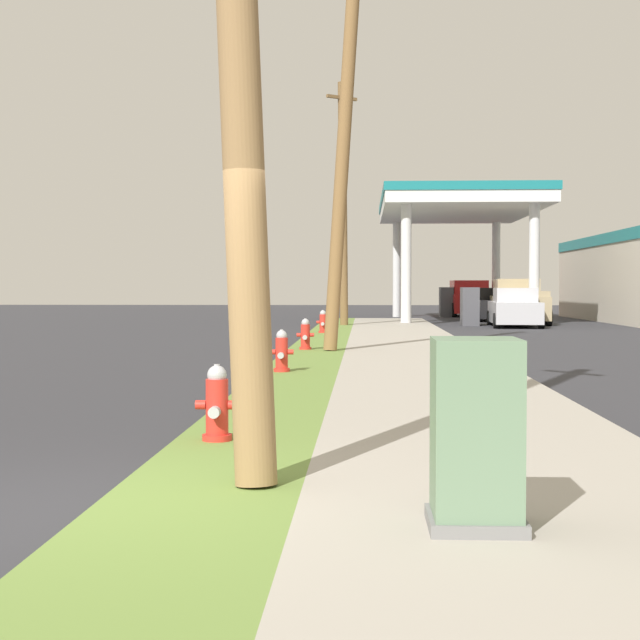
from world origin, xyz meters
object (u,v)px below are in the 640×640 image
object	(u,v)px
utility_pole_midground	(344,129)
car_black_by_near_pump	(491,306)
utility_cabinet	(476,440)
car_silver_by_far_pump	(515,309)
fire_hydrant_second	(282,353)
truck_tan_on_apron	(519,303)
fire_hydrant_nearest	(217,407)
truck_red_at_forecourt	(466,300)
utility_pole_background	(343,202)
fire_hydrant_third	(305,336)
fire_hydrant_fourth	(323,323)

from	to	relation	value
utility_pole_midground	car_black_by_near_pump	world-z (taller)	utility_pole_midground
utility_cabinet	car_silver_by_far_pump	bearing A→B (deg)	80.93
fire_hydrant_second	truck_tan_on_apron	size ratio (longest dim) A/B	0.14
fire_hydrant_nearest	utility_cabinet	bearing A→B (deg)	-57.45
truck_red_at_forecourt	truck_tan_on_apron	distance (m)	11.23
utility_pole_background	utility_cabinet	size ratio (longest dim) A/B	8.05
fire_hydrant_third	utility_pole_midground	xyz separation A→B (m)	(0.94, -0.16, 4.89)
car_silver_by_far_pump	fire_hydrant_third	bearing A→B (deg)	-114.46
fire_hydrant_fourth	fire_hydrant_nearest	bearing A→B (deg)	-90.19
fire_hydrant_second	utility_cabinet	world-z (taller)	utility_cabinet
truck_tan_on_apron	fire_hydrant_third	bearing A→B (deg)	-112.46
fire_hydrant_fourth	utility_pole_midground	distance (m)	9.96
fire_hydrant_fourth	utility_cabinet	bearing A→B (deg)	-85.42
fire_hydrant_second	fire_hydrant_fourth	xyz separation A→B (m)	(0.10, 14.58, 0.00)
fire_hydrant_third	car_black_by_near_pump	xyz separation A→B (m)	(7.44, 23.43, 0.28)
utility_pole_midground	truck_red_at_forecourt	xyz separation A→B (m)	(6.10, 31.03, -4.42)
fire_hydrant_second	fire_hydrant_third	world-z (taller)	same
fire_hydrant_third	truck_tan_on_apron	bearing A→B (deg)	67.54
utility_pole_background	truck_tan_on_apron	size ratio (longest dim) A/B	1.74
fire_hydrant_second	car_silver_by_far_pump	world-z (taller)	car_silver_by_far_pump
utility_pole_background	utility_cabinet	distance (m)	32.57
utility_pole_midground	car_black_by_near_pump	size ratio (longest dim) A/B	2.23
car_silver_by_far_pump	fire_hydrant_nearest	bearing A→B (deg)	-103.90
fire_hydrant_second	car_black_by_near_pump	xyz separation A→B (m)	(7.48, 29.54, 0.28)
fire_hydrant_second	car_silver_by_far_pump	size ratio (longest dim) A/B	0.16
fire_hydrant_second	utility_pole_midground	world-z (taller)	utility_pole_midground
utility_pole_midground	utility_pole_background	distance (m)	15.25
utility_pole_midground	car_silver_by_far_pump	bearing A→B (deg)	68.49
truck_red_at_forecourt	truck_tan_on_apron	xyz separation A→B (m)	(1.11, -11.17, 0.00)
truck_red_at_forecourt	car_black_by_near_pump	bearing A→B (deg)	-86.90
fire_hydrant_fourth	car_black_by_near_pump	bearing A→B (deg)	63.74
fire_hydrant_second	car_silver_by_far_pump	bearing A→B (deg)	71.55
fire_hydrant_third	utility_cabinet	xyz separation A→B (m)	(2.11, -17.17, 0.22)
car_silver_by_far_pump	truck_tan_on_apron	xyz separation A→B (m)	(0.67, 3.27, 0.19)
fire_hydrant_nearest	utility_pole_midground	distance (m)	14.56
fire_hydrant_fourth	utility_pole_midground	bearing A→B (deg)	-84.18
utility_cabinet	utility_pole_midground	bearing A→B (deg)	93.95
utility_pole_midground	utility_cabinet	bearing A→B (deg)	-86.05
fire_hydrant_nearest	utility_cabinet	xyz separation A→B (m)	(2.13, -3.33, 0.22)
fire_hydrant_nearest	truck_red_at_forecourt	distance (m)	45.26
fire_hydrant_nearest	fire_hydrant_fourth	bearing A→B (deg)	89.81
utility_pole_midground	utility_pole_background	size ratio (longest dim) A/B	1.08
fire_hydrant_fourth	utility_pole_midground	size ratio (longest dim) A/B	0.07
fire_hydrant_second	fire_hydrant_fourth	size ratio (longest dim) A/B	1.00
fire_hydrant_nearest	utility_cabinet	size ratio (longest dim) A/B	0.63
fire_hydrant_fourth	car_silver_by_far_pump	distance (m)	10.89
car_black_by_near_pump	truck_tan_on_apron	distance (m)	3.80
car_silver_by_far_pump	car_black_by_near_pump	bearing A→B (deg)	90.30
car_black_by_near_pump	utility_cabinet	bearing A→B (deg)	-97.48
utility_cabinet	truck_red_at_forecourt	bearing A→B (deg)	84.14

